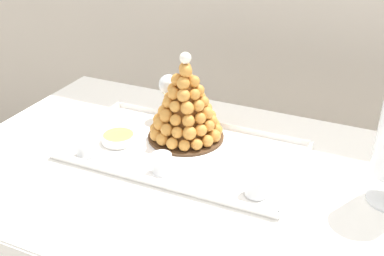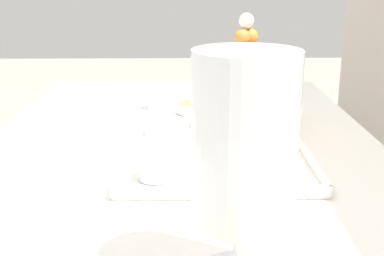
{
  "view_description": "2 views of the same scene",
  "coord_description": "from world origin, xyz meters",
  "views": [
    {
      "loc": [
        0.25,
        -0.98,
        1.46
      ],
      "look_at": [
        -0.19,
        -0.02,
        0.9
      ],
      "focal_mm": 44.57,
      "sensor_mm": 36.0,
      "label": 1
    },
    {
      "loc": [
        0.85,
        0.0,
        1.12
      ],
      "look_at": [
        -0.03,
        0.02,
        0.85
      ],
      "focal_mm": 48.83,
      "sensor_mm": 36.0,
      "label": 2
    }
  ],
  "objects": [
    {
      "name": "dessert_cup_centre",
      "position": [
        -0.0,
        -0.05,
        0.79
      ],
      "size": [
        0.06,
        0.06,
        0.05
      ],
      "color": "silver",
      "rests_on": "serving_tray"
    },
    {
      "name": "wine_glass",
      "position": [
        -0.38,
        0.24,
        0.88
      ],
      "size": [
        0.06,
        0.06,
        0.15
      ],
      "color": "silver",
      "rests_on": "buffet_table"
    },
    {
      "name": "creme_brulee_ramekin",
      "position": [
        -0.45,
        0.03,
        0.78
      ],
      "size": [
        0.1,
        0.1,
        0.02
      ],
      "color": "white",
      "rests_on": "serving_tray"
    },
    {
      "name": "dessert_cup_mid_left",
      "position": [
        -0.25,
        -0.06,
        0.8
      ],
      "size": [
        0.05,
        0.05,
        0.05
      ],
      "color": "silver",
      "rests_on": "serving_tray"
    },
    {
      "name": "croquembouche",
      "position": [
        -0.28,
        0.14,
        0.87
      ],
      "size": [
        0.22,
        0.22,
        0.26
      ],
      "color": "#4C331E",
      "rests_on": "serving_tray"
    },
    {
      "name": "dessert_cup_left",
      "position": [
        -0.49,
        -0.07,
        0.79
      ],
      "size": [
        0.05,
        0.05,
        0.05
      ],
      "color": "silver",
      "rests_on": "serving_tray"
    },
    {
      "name": "buffet_table",
      "position": [
        0.0,
        0.0,
        0.68
      ],
      "size": [
        1.72,
        0.87,
        0.76
      ],
      "color": "brown",
      "rests_on": "ground_plane"
    },
    {
      "name": "serving_tray",
      "position": [
        -0.25,
        0.06,
        0.77
      ],
      "size": [
        0.65,
        0.37,
        0.02
      ],
      "color": "white",
      "rests_on": "buffet_table"
    }
  ]
}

